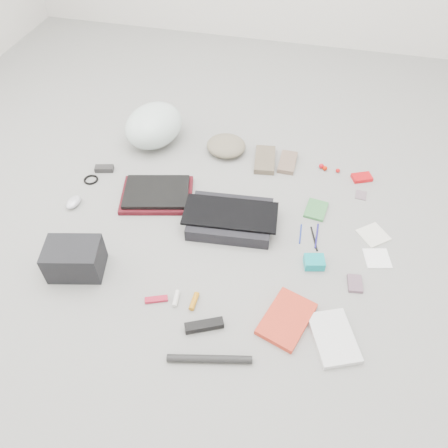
% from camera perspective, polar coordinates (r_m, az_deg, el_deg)
% --- Properties ---
extents(ground_plane, '(4.00, 4.00, 0.00)m').
position_cam_1_polar(ground_plane, '(2.04, -0.00, -0.94)').
color(ground_plane, gray).
extents(messenger_bag, '(0.41, 0.31, 0.06)m').
position_cam_1_polar(messenger_bag, '(2.05, 0.84, 0.66)').
color(messenger_bag, black).
rests_on(messenger_bag, ground_plane).
extents(bag_flap, '(0.45, 0.24, 0.01)m').
position_cam_1_polar(bag_flap, '(2.03, 0.85, 1.39)').
color(bag_flap, black).
rests_on(bag_flap, messenger_bag).
extents(laptop_sleeve, '(0.40, 0.34, 0.02)m').
position_cam_1_polar(laptop_sleeve, '(2.22, -8.74, 3.75)').
color(laptop_sleeve, '#4F0E16').
rests_on(laptop_sleeve, ground_plane).
extents(laptop, '(0.36, 0.30, 0.02)m').
position_cam_1_polar(laptop, '(2.21, -8.81, 4.18)').
color(laptop, black).
rests_on(laptop, laptop_sleeve).
extents(bike_helmet, '(0.38, 0.43, 0.22)m').
position_cam_1_polar(bike_helmet, '(2.52, -9.14, 12.61)').
color(bike_helmet, white).
rests_on(bike_helmet, ground_plane).
extents(beanie, '(0.26, 0.25, 0.08)m').
position_cam_1_polar(beanie, '(2.46, 0.28, 10.19)').
color(beanie, '#7D735C').
rests_on(beanie, ground_plane).
extents(mitten_left, '(0.13, 0.23, 0.03)m').
position_cam_1_polar(mitten_left, '(2.41, 5.35, 8.35)').
color(mitten_left, '#6B5D4A').
rests_on(mitten_left, ground_plane).
extents(mitten_right, '(0.09, 0.17, 0.03)m').
position_cam_1_polar(mitten_right, '(2.41, 8.30, 7.98)').
color(mitten_right, '#816655').
rests_on(mitten_right, ground_plane).
extents(power_brick, '(0.10, 0.07, 0.03)m').
position_cam_1_polar(power_brick, '(2.43, -15.37, 7.00)').
color(power_brick, black).
rests_on(power_brick, ground_plane).
extents(cable_coil, '(0.08, 0.08, 0.01)m').
position_cam_1_polar(cable_coil, '(2.39, -16.99, 5.57)').
color(cable_coil, black).
rests_on(cable_coil, ground_plane).
extents(mouse, '(0.07, 0.10, 0.04)m').
position_cam_1_polar(mouse, '(2.28, -19.07, 2.72)').
color(mouse, silver).
rests_on(mouse, ground_plane).
extents(camera_bag, '(0.26, 0.21, 0.15)m').
position_cam_1_polar(camera_bag, '(1.95, -18.93, -4.33)').
color(camera_bag, black).
rests_on(camera_bag, ground_plane).
extents(multitool, '(0.10, 0.06, 0.01)m').
position_cam_1_polar(multitool, '(1.83, -8.83, -9.71)').
color(multitool, maroon).
rests_on(multitool, ground_plane).
extents(toiletry_tube_white, '(0.03, 0.07, 0.02)m').
position_cam_1_polar(toiletry_tube_white, '(1.82, -6.28, -9.65)').
color(toiletry_tube_white, silver).
rests_on(toiletry_tube_white, ground_plane).
extents(toiletry_tube_orange, '(0.02, 0.08, 0.02)m').
position_cam_1_polar(toiletry_tube_orange, '(1.80, -3.93, -10.03)').
color(toiletry_tube_orange, '#C07611').
rests_on(toiletry_tube_orange, ground_plane).
extents(u_lock, '(0.15, 0.10, 0.03)m').
position_cam_1_polar(u_lock, '(1.74, -2.60, -13.11)').
color(u_lock, black).
rests_on(u_lock, ground_plane).
extents(bike_pump, '(0.31, 0.09, 0.03)m').
position_cam_1_polar(bike_pump, '(1.68, -1.90, -17.20)').
color(bike_pump, black).
rests_on(bike_pump, ground_plane).
extents(book_red, '(0.23, 0.28, 0.03)m').
position_cam_1_polar(book_red, '(1.77, 8.18, -12.17)').
color(book_red, red).
rests_on(book_red, ground_plane).
extents(book_white, '(0.23, 0.27, 0.02)m').
position_cam_1_polar(book_white, '(1.77, 14.12, -14.20)').
color(book_white, silver).
rests_on(book_white, ground_plane).
extents(notepad, '(0.11, 0.14, 0.02)m').
position_cam_1_polar(notepad, '(2.18, 11.93, 1.84)').
color(notepad, '#37783F').
rests_on(notepad, ground_plane).
extents(pen_blue, '(0.01, 0.12, 0.01)m').
position_cam_1_polar(pen_blue, '(2.06, 9.96, -1.27)').
color(pen_blue, navy).
rests_on(pen_blue, ground_plane).
extents(pen_black, '(0.05, 0.14, 0.01)m').
position_cam_1_polar(pen_black, '(2.05, 11.68, -1.88)').
color(pen_black, black).
rests_on(pen_black, ground_plane).
extents(pen_navy, '(0.01, 0.15, 0.01)m').
position_cam_1_polar(pen_navy, '(2.07, 12.02, -1.51)').
color(pen_navy, navy).
rests_on(pen_navy, ground_plane).
extents(accordion_wallet, '(0.10, 0.09, 0.04)m').
position_cam_1_polar(accordion_wallet, '(1.94, 11.70, -4.90)').
color(accordion_wallet, '#0EA0A8').
rests_on(accordion_wallet, ground_plane).
extents(card_deck, '(0.07, 0.09, 0.02)m').
position_cam_1_polar(card_deck, '(1.93, 16.73, -7.46)').
color(card_deck, '#735566').
rests_on(card_deck, ground_plane).
extents(napkin_top, '(0.17, 0.17, 0.01)m').
position_cam_1_polar(napkin_top, '(2.14, 18.92, -1.36)').
color(napkin_top, silver).
rests_on(napkin_top, ground_plane).
extents(napkin_bottom, '(0.13, 0.13, 0.01)m').
position_cam_1_polar(napkin_bottom, '(2.05, 19.37, -4.25)').
color(napkin_bottom, white).
rests_on(napkin_bottom, ground_plane).
extents(lollipop_a, '(0.03, 0.03, 0.03)m').
position_cam_1_polar(lollipop_a, '(2.42, 12.60, 7.41)').
color(lollipop_a, red).
rests_on(lollipop_a, ground_plane).
extents(lollipop_b, '(0.03, 0.03, 0.03)m').
position_cam_1_polar(lollipop_b, '(2.41, 13.05, 7.11)').
color(lollipop_b, '#BB1A04').
rests_on(lollipop_b, ground_plane).
extents(lollipop_c, '(0.03, 0.03, 0.02)m').
position_cam_1_polar(lollipop_c, '(2.41, 14.65, 6.76)').
color(lollipop_c, red).
rests_on(lollipop_c, ground_plane).
extents(altoids_tin, '(0.12, 0.10, 0.02)m').
position_cam_1_polar(altoids_tin, '(2.41, 17.56, 5.82)').
color(altoids_tin, red).
rests_on(altoids_tin, ground_plane).
extents(stamp_sheet, '(0.06, 0.07, 0.00)m').
position_cam_1_polar(stamp_sheet, '(2.32, 17.45, 3.63)').
color(stamp_sheet, slate).
rests_on(stamp_sheet, ground_plane).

